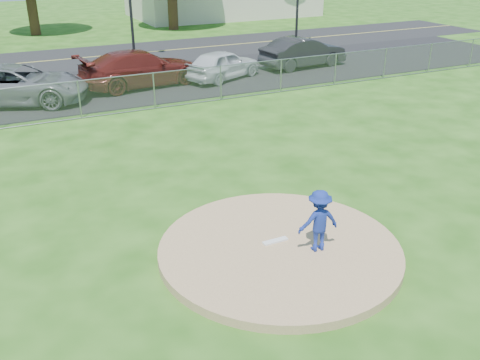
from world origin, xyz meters
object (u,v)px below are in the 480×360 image
at_px(parked_car_gray, 17,85).
at_px(parked_car_pearl, 223,64).
at_px(pitcher, 319,221).
at_px(parked_car_darkred, 141,68).
at_px(parked_car_charcoal, 303,52).

relative_size(parked_car_gray, parked_car_pearl, 1.37).
bearing_deg(parked_car_pearl, pitcher, 138.28).
xyz_separation_m(pitcher, parked_car_gray, (-4.64, 15.79, -0.08)).
bearing_deg(parked_car_pearl, parked_car_darkred, 59.84).
relative_size(pitcher, parked_car_charcoal, 0.29).
bearing_deg(parked_car_charcoal, pitcher, 142.25).
height_order(pitcher, parked_car_pearl, pitcher).
bearing_deg(parked_car_pearl, parked_car_charcoal, -107.56).
height_order(parked_car_darkred, parked_car_charcoal, parked_car_darkred).
bearing_deg(pitcher, parked_car_darkred, -85.64).
bearing_deg(pitcher, parked_car_gray, -66.03).
bearing_deg(parked_car_gray, parked_car_charcoal, -65.44).
distance_m(parked_car_pearl, parked_car_charcoal, 5.15).
bearing_deg(parked_car_charcoal, parked_car_pearl, 90.43).
relative_size(parked_car_pearl, parked_car_charcoal, 0.88).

